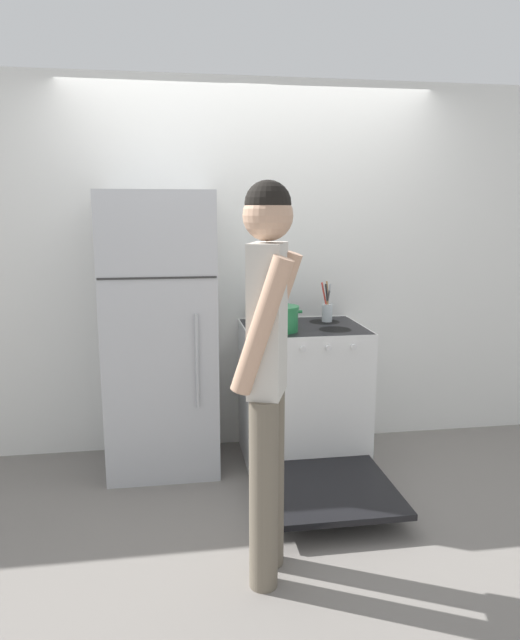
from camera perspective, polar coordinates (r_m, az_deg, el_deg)
name	(u,v)px	position (r m, az deg, el deg)	size (l,w,h in m)	color
ground_plane	(252,441)	(4.31, -0.81, -12.00)	(14.00, 14.00, 0.00)	slate
wall_back	(251,269)	(4.02, -0.91, 5.15)	(10.00, 0.06, 2.55)	silver
refrigerator	(161,334)	(3.72, -9.90, -1.37)	(0.70, 0.63, 1.80)	#B7BABF
stove_range	(304,395)	(3.87, 4.39, -7.52)	(0.80, 1.40, 0.92)	white
dutch_oven_pot	(281,318)	(3.60, 2.07, 0.15)	(0.28, 0.23, 0.19)	#237A42
tea_kettle	(275,312)	(3.86, 1.54, 0.81)	(0.21, 0.16, 0.25)	silver
utensil_jar	(327,310)	(3.95, 6.73, 0.96)	(0.08, 0.07, 0.28)	silver
person	(267,362)	(2.49, 0.75, -4.20)	(0.37, 0.43, 1.80)	#6B6051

